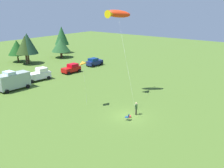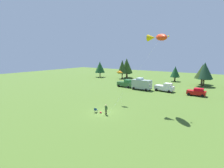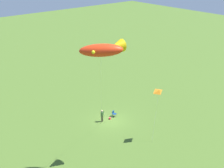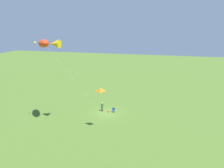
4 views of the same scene
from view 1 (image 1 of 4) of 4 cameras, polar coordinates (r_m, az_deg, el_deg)
The scene contains 10 objects.
ground_plane at distance 35.03m, azimuth 3.59°, elevation -6.97°, with size 160.00×160.00×0.00m, color #466425.
person_kite_flyer at distance 35.12m, azimuth 5.28°, elevation -5.13°, with size 0.62×0.39×1.74m.
folding_chair at distance 33.65m, azimuth 3.43°, elevation -7.11°, with size 0.60×0.60×0.82m.
backpack_on_grass at distance 34.61m, azimuth 3.94°, elevation -7.09°, with size 0.32×0.22×0.22m, color #B82932.
van_motorhome_grey at distance 48.12m, azimuth -20.71°, elevation 0.76°, with size 5.50×2.83×3.34m.
truck_white_pickup at distance 52.69m, azimuth -15.77°, elevation 1.97°, with size 5.20×2.89×2.34m.
car_red_sedan at distance 57.04m, azimuth -8.81°, elevation 3.39°, with size 4.25×2.31×1.89m.
car_navy_hatch at distance 62.91m, azimuth -3.87°, elevation 4.83°, with size 4.26×2.33×1.89m.
kite_large_fish at distance 41.68m, azimuth 0.84°, elevation 15.04°, with size 7.68×9.62×13.52m.
kite_delta_orange at distance 36.52m, azimuth -6.49°, elevation 4.61°, with size 1.16×0.82×6.79m.
Camera 1 is at (-26.50, -17.93, 14.26)m, focal length 42.00 mm.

